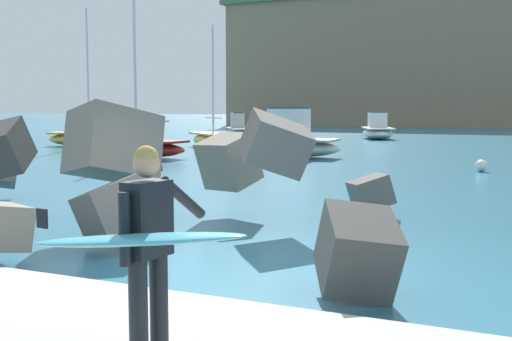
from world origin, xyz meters
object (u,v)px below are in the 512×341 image
(boat_near_left, at_px, (238,130))
(boat_far_centre, at_px, (282,142))
(boat_near_centre, at_px, (129,147))
(boat_mid_right, at_px, (84,138))
(boat_far_left, at_px, (211,139))
(mooring_buoy_inner, at_px, (481,166))
(surfer_with_board, at_px, (141,242))
(boat_mid_left, at_px, (378,130))

(boat_near_left, bearing_deg, boat_far_centre, -58.24)
(boat_near_centre, distance_m, boat_mid_right, 9.88)
(boat_far_left, relative_size, mooring_buoy_inner, 15.92)
(boat_near_centre, bearing_deg, mooring_buoy_inner, -1.36)
(surfer_with_board, bearing_deg, boat_mid_right, 130.13)
(surfer_with_board, bearing_deg, boat_mid_left, 100.68)
(boat_mid_left, bearing_deg, boat_far_left, -113.74)
(boat_far_centre, bearing_deg, boat_near_left, 121.76)
(boat_near_left, bearing_deg, boat_near_centre, -79.27)
(boat_near_left, distance_m, boat_mid_left, 10.72)
(surfer_with_board, xyz_separation_m, boat_mid_right, (-22.41, 26.58, -0.77))
(boat_mid_right, bearing_deg, boat_near_centre, -38.81)
(boat_near_centre, relative_size, boat_mid_right, 1.00)
(boat_far_left, distance_m, boat_far_centre, 7.99)
(boat_near_centre, distance_m, mooring_buoy_inner, 15.73)
(surfer_with_board, distance_m, mooring_buoy_inner, 20.07)
(surfer_with_board, xyz_separation_m, boat_near_centre, (-14.71, 20.39, -0.79))
(boat_far_centre, bearing_deg, boat_mid_left, 89.87)
(surfer_with_board, distance_m, boat_mid_left, 43.44)
(boat_near_left, xyz_separation_m, boat_mid_left, (10.37, 2.70, 0.03))
(mooring_buoy_inner, bearing_deg, boat_far_left, 152.26)
(boat_mid_left, height_order, mooring_buoy_inner, boat_mid_left)
(surfer_with_board, height_order, boat_near_centre, boat_near_centre)
(boat_near_centre, height_order, mooring_buoy_inner, boat_near_centre)
(surfer_with_board, distance_m, boat_far_centre, 24.67)
(boat_mid_right, bearing_deg, mooring_buoy_inner, -15.66)
(boat_mid_right, bearing_deg, boat_near_left, 73.43)
(surfer_with_board, bearing_deg, boat_near_centre, 125.81)
(boat_mid_right, bearing_deg, surfer_with_board, -49.87)
(boat_near_centre, xyz_separation_m, boat_mid_right, (-7.70, 6.19, 0.02))
(boat_near_left, distance_m, boat_far_left, 12.48)
(boat_far_centre, bearing_deg, mooring_buoy_inner, -19.81)
(boat_near_left, distance_m, boat_mid_right, 13.98)
(surfer_with_board, relative_size, boat_far_left, 0.30)
(boat_near_left, relative_size, boat_far_left, 0.74)
(surfer_with_board, relative_size, boat_near_left, 0.41)
(boat_near_centre, xyz_separation_m, boat_far_centre, (6.62, 2.91, 0.23))
(boat_near_left, xyz_separation_m, boat_far_centre, (10.33, -16.68, 0.11))
(boat_mid_right, bearing_deg, boat_far_left, 11.13)
(boat_far_left, bearing_deg, mooring_buoy_inner, -27.74)
(boat_mid_right, height_order, mooring_buoy_inner, boat_mid_right)
(boat_far_centre, height_order, mooring_buoy_inner, boat_far_centre)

